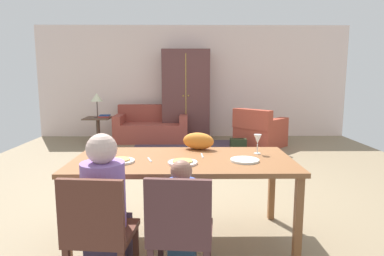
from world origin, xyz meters
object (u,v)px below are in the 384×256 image
Objects in this scene: dining_table at (183,166)px; plate_near_child at (183,163)px; dining_chair_man at (98,230)px; wine_glass at (258,140)px; table_lamp at (97,98)px; couch at (152,128)px; book_upper at (105,115)px; side_table at (98,126)px; plate_near_man at (120,161)px; person_man at (106,216)px; book_lower at (104,117)px; person_child at (182,226)px; armoire at (186,95)px; cat at (198,141)px; handbag at (238,145)px; plate_near_woman at (245,160)px; armchair at (259,132)px; dining_chair_child at (180,229)px.

dining_table is 0.19m from plate_near_child.
dining_chair_man is at bearing -122.99° from dining_table.
table_lamp is at bearing 121.81° from wine_glass.
couch reaches higher than dining_table.
wine_glass is 5.04m from book_upper.
plate_near_child is at bearing -67.14° from side_table.
plate_near_man is 4.85m from side_table.
person_man reaches higher than dining_chair_man.
person_man is (-1.24, -0.85, -0.38)m from wine_glass.
book_lower is at bearing -18.15° from table_lamp.
person_child is at bearing -81.69° from couch.
armoire reaches higher than dining_chair_man.
person_child reaches higher than couch.
armoire is (0.54, 5.83, 0.56)m from dining_chair_man.
side_table is at bearing 0.00° from table_lamp.
plate_near_man is at bearing -125.01° from cat.
person_man is at bearing -89.65° from plate_near_man.
plate_near_child reaches higher than handbag.
plate_near_man is at bearing -167.43° from dining_table.
plate_near_woman is 4.30m from armchair.
dining_table is 5.01m from armoire.
plate_near_man reaches higher than book_lower.
couch is at bearing 97.96° from dining_chair_child.
wine_glass is at bearing -1.00° from cat.
cat is 4.60m from book_upper.
armchair is 1.96m from armoire.
wine_glass is 4.01m from armchair.
plate_near_child reaches higher than book_upper.
armoire is at bearing 98.35° from wine_glass.
side_table is at bearing 113.68° from dining_table.
handbag is at bearing 70.24° from dining_chair_man.
table_lamp is at bearing 118.64° from plate_near_woman.
armchair is (1.56, 4.23, -0.45)m from plate_near_child.
book_lower is (-1.82, 5.29, 0.10)m from dining_chair_child.
plate_near_woman reaches higher than book_lower.
dining_chair_child is 2.72× the size of handbag.
person_child is 4.40m from handbag.
dining_table is 7.83× the size of plate_near_man.
book_upper is (-1.82, 5.21, 0.19)m from person_child.
person_man is 0.54m from person_child.
dining_chair_child is (0.53, -0.72, -0.28)m from plate_near_man.
plate_near_woman is (0.54, -0.10, 0.07)m from dining_table.
side_table is 0.29m from book_upper.
armoire reaches higher than book_lower.
person_man reaches higher than handbag.
wine_glass is at bearing -81.65° from armoire.
plate_near_man is 4.90m from couch.
book_lower is at bearing -163.59° from couch.
plate_near_woman is at bearing 27.81° from person_man.
armchair is 3.62m from table_lamp.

